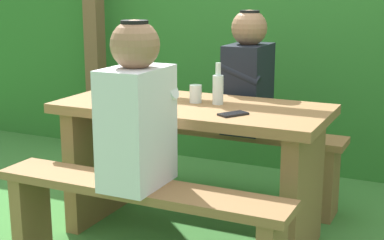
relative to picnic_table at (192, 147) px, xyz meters
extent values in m
plane|color=#3E7F38|center=(0.00, 0.00, -0.50)|extent=(12.00, 12.00, 0.00)
cube|color=#2D722A|center=(0.00, 1.77, 0.35)|extent=(6.40, 0.91, 1.70)
cube|color=brown|center=(-1.36, 1.10, 0.59)|extent=(0.12, 0.12, 2.16)
cube|color=olive|center=(0.00, 0.00, 0.21)|extent=(1.40, 0.64, 0.05)
cube|color=olive|center=(-0.60, 0.00, -0.16)|extent=(0.08, 0.54, 0.68)
cube|color=olive|center=(0.60, 0.00, -0.16)|extent=(0.08, 0.54, 0.68)
cube|color=olive|center=(0.00, -0.56, -0.05)|extent=(1.40, 0.24, 0.04)
cube|color=olive|center=(-0.62, -0.56, -0.28)|extent=(0.07, 0.22, 0.43)
cube|color=olive|center=(0.00, 0.56, -0.05)|extent=(1.40, 0.24, 0.04)
cube|color=olive|center=(-0.62, 0.56, -0.28)|extent=(0.07, 0.22, 0.43)
cube|color=olive|center=(0.62, 0.56, -0.28)|extent=(0.07, 0.22, 0.43)
cube|color=silver|center=(0.00, -0.56, 0.23)|extent=(0.22, 0.34, 0.52)
sphere|color=#936B4C|center=(0.00, -0.56, 0.59)|extent=(0.21, 0.21, 0.21)
cylinder|color=black|center=(0.00, -0.56, 0.68)|extent=(0.12, 0.12, 0.02)
cylinder|color=silver|center=(0.00, -0.42, 0.34)|extent=(0.25, 0.07, 0.15)
cube|color=black|center=(0.10, 0.56, 0.23)|extent=(0.22, 0.34, 0.52)
sphere|color=#936B4C|center=(0.10, 0.56, 0.59)|extent=(0.21, 0.21, 0.21)
cylinder|color=black|center=(0.10, 0.56, 0.68)|extent=(0.12, 0.12, 0.02)
cylinder|color=black|center=(0.10, 0.42, 0.34)|extent=(0.25, 0.07, 0.15)
cylinder|color=silver|center=(0.00, 0.04, 0.28)|extent=(0.06, 0.06, 0.09)
cylinder|color=silver|center=(0.12, 0.06, 0.31)|extent=(0.06, 0.06, 0.15)
cylinder|color=silver|center=(0.12, 0.06, 0.41)|extent=(0.03, 0.03, 0.07)
cube|color=black|center=(0.29, -0.15, 0.24)|extent=(0.13, 0.16, 0.01)
camera|label=1|loc=(1.23, -2.62, 0.83)|focal=53.57mm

